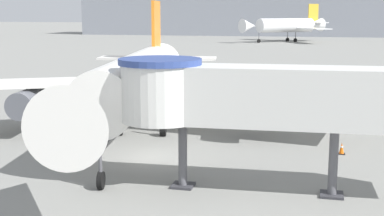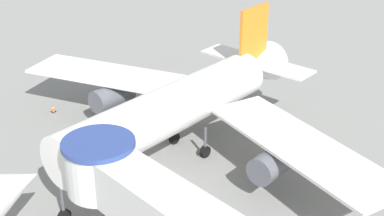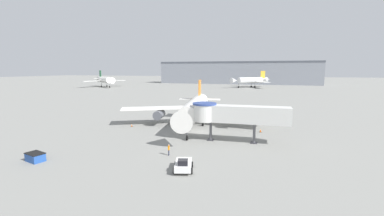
% 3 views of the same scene
% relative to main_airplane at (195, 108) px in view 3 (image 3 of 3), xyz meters
% --- Properties ---
extents(ground_plane, '(800.00, 800.00, 0.00)m').
position_rel_main_airplane_xyz_m(ground_plane, '(1.89, -3.86, -4.07)').
color(ground_plane, gray).
extents(main_airplane, '(33.19, 28.05, 9.61)m').
position_rel_main_airplane_xyz_m(main_airplane, '(0.00, 0.00, 0.00)').
color(main_airplane, white).
rests_on(main_airplane, ground_plane).
extents(jet_bridge, '(16.13, 4.10, 6.47)m').
position_rel_main_airplane_xyz_m(jet_bridge, '(9.11, -8.52, 0.71)').
color(jet_bridge, silver).
rests_on(jet_bridge, ground_plane).
extents(pushback_tug_white, '(2.94, 4.09, 1.64)m').
position_rel_main_airplane_xyz_m(pushback_tug_white, '(5.32, -22.89, -3.33)').
color(pushback_tug_white, silver).
rests_on(pushback_tug_white, ground_plane).
extents(service_container_blue, '(2.88, 2.24, 1.15)m').
position_rel_main_airplane_xyz_m(service_container_blue, '(-14.59, -25.59, -3.49)').
color(service_container_blue, '#234C9E').
rests_on(service_container_blue, ground_plane).
extents(traffic_cone_port_wing, '(0.38, 0.38, 0.63)m').
position_rel_main_airplane_xyz_m(traffic_cone_port_wing, '(-13.03, -3.32, -3.77)').
color(traffic_cone_port_wing, black).
rests_on(traffic_cone_port_wing, ground_plane).
extents(traffic_cone_starboard_wing, '(0.44, 0.44, 0.73)m').
position_rel_main_airplane_xyz_m(traffic_cone_starboard_wing, '(13.48, -0.31, -3.72)').
color(traffic_cone_starboard_wing, black).
rests_on(traffic_cone_starboard_wing, ground_plane).
extents(ground_crew_marshaller, '(0.22, 0.33, 1.62)m').
position_rel_main_airplane_xyz_m(ground_crew_marshaller, '(1.53, -18.20, -3.13)').
color(ground_crew_marshaller, '#1E2338').
rests_on(ground_crew_marshaller, ground_plane).
extents(background_jet_gold_tail, '(25.85, 26.12, 11.08)m').
position_rel_main_airplane_xyz_m(background_jet_gold_tail, '(2.40, 126.76, 0.78)').
color(background_jet_gold_tail, white).
rests_on(background_jet_gold_tail, ground_plane).
extents(background_jet_green_tail, '(25.20, 26.44, 11.42)m').
position_rel_main_airplane_xyz_m(background_jet_green_tail, '(-94.99, 102.09, 0.92)').
color(background_jet_green_tail, white).
rests_on(background_jet_green_tail, ground_plane).
extents(terminal_building, '(131.90, 20.31, 18.71)m').
position_rel_main_airplane_xyz_m(terminal_building, '(-12.65, 171.14, 5.30)').
color(terminal_building, gray).
rests_on(terminal_building, ground_plane).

